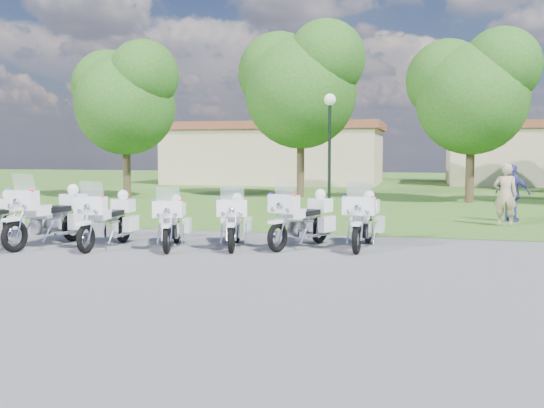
% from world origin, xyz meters
% --- Properties ---
extents(ground, '(100.00, 100.00, 0.00)m').
position_xyz_m(ground, '(0.00, 0.00, 0.00)').
color(ground, slate).
rests_on(ground, ground).
extents(grass_lawn, '(100.00, 48.00, 0.01)m').
position_xyz_m(grass_lawn, '(0.00, 27.00, 0.00)').
color(grass_lawn, '#38621E').
rests_on(grass_lawn, ground).
extents(motorcycle_1, '(1.10, 2.53, 1.71)m').
position_xyz_m(motorcycle_1, '(-4.60, -0.34, 0.72)').
color(motorcycle_1, black).
rests_on(motorcycle_1, ground).
extents(motorcycle_2, '(0.76, 2.31, 1.55)m').
position_xyz_m(motorcycle_2, '(-3.19, -0.17, 0.65)').
color(motorcycle_2, black).
rests_on(motorcycle_2, ground).
extents(motorcycle_3, '(1.06, 2.10, 1.44)m').
position_xyz_m(motorcycle_3, '(-1.70, 0.07, 0.60)').
color(motorcycle_3, black).
rests_on(motorcycle_3, ground).
extents(motorcycle_4, '(1.02, 2.16, 1.47)m').
position_xyz_m(motorcycle_4, '(-0.34, 0.50, 0.61)').
color(motorcycle_4, black).
rests_on(motorcycle_4, ground).
extents(motorcycle_5, '(1.36, 2.22, 1.59)m').
position_xyz_m(motorcycle_5, '(1.18, 0.91, 0.66)').
color(motorcycle_5, black).
rests_on(motorcycle_5, ground).
extents(motorcycle_6, '(0.84, 2.31, 1.55)m').
position_xyz_m(motorcycle_6, '(2.56, 1.12, 0.65)').
color(motorcycle_6, black).
rests_on(motorcycle_6, ground).
extents(lamp_post, '(0.44, 0.44, 4.33)m').
position_xyz_m(lamp_post, '(0.46, 9.70, 3.25)').
color(lamp_post, black).
rests_on(lamp_post, ground).
extents(tree_0, '(5.43, 4.63, 7.23)m').
position_xyz_m(tree_0, '(-9.63, 13.13, 4.78)').
color(tree_0, '#38281C').
rests_on(tree_0, ground).
extents(tree_1, '(6.20, 5.29, 8.26)m').
position_xyz_m(tree_1, '(-1.88, 15.77, 5.47)').
color(tree_1, '#38281C').
rests_on(tree_1, ground).
extents(tree_2, '(5.48, 4.68, 7.31)m').
position_xyz_m(tree_2, '(5.76, 14.47, 4.83)').
color(tree_2, '#38281C').
rests_on(tree_2, ground).
extents(building_west, '(14.56, 8.32, 4.10)m').
position_xyz_m(building_west, '(-6.00, 28.00, 2.07)').
color(building_west, '#C2AF8C').
rests_on(building_west, ground).
extents(building_east, '(11.44, 7.28, 4.10)m').
position_xyz_m(building_east, '(11.00, 30.00, 2.07)').
color(building_east, '#C2AF8C').
rests_on(building_east, ground).
extents(bystander_a, '(0.68, 0.46, 1.83)m').
position_xyz_m(bystander_a, '(6.21, 6.13, 0.92)').
color(bystander_a, tan).
rests_on(bystander_a, ground).
extents(bystander_c, '(1.13, 0.84, 1.79)m').
position_xyz_m(bystander_c, '(6.58, 7.34, 0.89)').
color(bystander_c, '#3A398A').
rests_on(bystander_c, ground).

